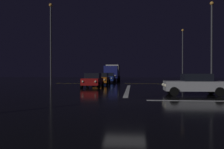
# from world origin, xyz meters

# --- Properties ---
(ground) EXTENTS (120.00, 120.00, 0.10)m
(ground) POSITION_xyz_m (0.00, 0.00, -0.05)
(ground) COLOR black
(stop_line_north) EXTENTS (0.35, 14.56, 0.01)m
(stop_line_north) POSITION_xyz_m (0.00, 8.49, 0.00)
(stop_line_north) COLOR white
(stop_line_north) RESTS_ON ground
(centre_line_ns) EXTENTS (22.00, 0.15, 0.01)m
(centre_line_ns) POSITION_xyz_m (0.00, 20.09, 0.00)
(centre_line_ns) COLOR yellow
(centre_line_ns) RESTS_ON ground
(sedan_red) EXTENTS (2.02, 4.33, 1.57)m
(sedan_red) POSITION_xyz_m (-3.90, 11.41, 0.80)
(sedan_red) COLOR maroon
(sedan_red) RESTS_ON ground
(sedan_orange) EXTENTS (2.02, 4.33, 1.57)m
(sedan_orange) POSITION_xyz_m (-3.71, 17.35, 0.80)
(sedan_orange) COLOR #C66014
(sedan_orange) RESTS_ON ground
(sedan_blue) EXTENTS (2.02, 4.33, 1.57)m
(sedan_blue) POSITION_xyz_m (-3.42, 24.00, 0.80)
(sedan_blue) COLOR navy
(sedan_blue) RESTS_ON ground
(box_truck) EXTENTS (2.68, 8.28, 3.08)m
(box_truck) POSITION_xyz_m (-3.42, 30.98, 1.71)
(box_truck) COLOR navy
(box_truck) RESTS_ON ground
(sedan_silver_crossing) EXTENTS (4.33, 2.02, 1.57)m
(sedan_silver_crossing) POSITION_xyz_m (4.98, 3.64, 0.80)
(sedan_silver_crossing) COLOR #B7B7BC
(sedan_silver_crossing) RESTS_ON ground
(streetlamp_right_far) EXTENTS (0.44, 0.44, 9.58)m
(streetlamp_right_far) POSITION_xyz_m (9.59, 30.09, 5.49)
(streetlamp_right_far) COLOR #424247
(streetlamp_right_far) RESTS_ON ground
(streetlamp_right_near) EXTENTS (0.44, 0.44, 9.86)m
(streetlamp_right_near) POSITION_xyz_m (9.59, 14.09, 5.63)
(streetlamp_right_near) COLOR #424247
(streetlamp_right_near) RESTS_ON ground
(streetlamp_left_near) EXTENTS (0.44, 0.44, 10.14)m
(streetlamp_left_near) POSITION_xyz_m (-9.59, 14.09, 5.78)
(streetlamp_left_near) COLOR #424247
(streetlamp_left_near) RESTS_ON ground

